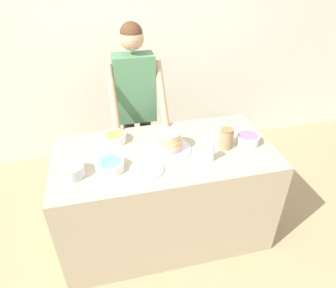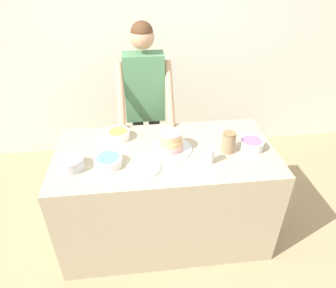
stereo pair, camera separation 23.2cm
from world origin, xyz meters
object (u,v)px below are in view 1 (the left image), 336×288
Objects in this scene: frosting_bowl_purple at (247,139)px; ceramic_plate at (147,169)px; drinking_glass at (210,153)px; stoneware_jar at (226,138)px; frosting_bowl_blue at (110,165)px; person_baker at (135,97)px; frosting_bowl_pink at (71,170)px; frosting_bowl_olive at (115,138)px; cake at (169,142)px.

ceramic_plate is at bearing -169.63° from frosting_bowl_purple.
drinking_glass is 0.75× the size of stoneware_jar.
stoneware_jar reaches higher than frosting_bowl_blue.
frosting_bowl_blue is at bearing 164.98° from ceramic_plate.
person_baker reaches higher than stoneware_jar.
frosting_bowl_pink is 0.97× the size of frosting_bowl_olive.
frosting_bowl_olive is 1.11m from frosting_bowl_purple.
drinking_glass is at bearing 1.89° from ceramic_plate.
ceramic_plate is at bearing -15.02° from frosting_bowl_blue.
stoneware_jar is at bearing -176.42° from frosting_bowl_purple.
frosting_bowl_olive is 1.12× the size of stoneware_jar.
frosting_bowl_olive is at bearing -117.62° from person_baker.
stoneware_jar is (0.94, 0.08, 0.05)m from frosting_bowl_blue.
frosting_bowl_olive is (0.34, 0.38, -0.01)m from frosting_bowl_pink.
stoneware_jar is at bearing -9.39° from cake.
frosting_bowl_blue is 0.27m from ceramic_plate.
ceramic_plate is at bearing -178.11° from drinking_glass.
frosting_bowl_olive is 0.92× the size of frosting_bowl_blue.
frosting_bowl_purple is 1.13× the size of stoneware_jar.
frosting_bowl_pink reaches higher than ceramic_plate.
frosting_bowl_blue is at bearing -110.52° from person_baker.
frosting_bowl_pink is at bearing 177.57° from drinking_glass.
drinking_glass is at bearing -4.03° from frosting_bowl_blue.
frosting_bowl_blue is 1.15m from frosting_bowl_purple.
stoneware_jar is (1.22, 0.09, 0.04)m from frosting_bowl_pink.
frosting_bowl_blue is 1.22× the size of stoneware_jar.
frosting_bowl_blue is (0.27, 0.01, -0.01)m from frosting_bowl_pink.
frosting_bowl_pink is (-0.76, -0.16, -0.02)m from cake.
person_baker is at bearing 128.46° from stoneware_jar.
ceramic_plate is at bearing -6.45° from frosting_bowl_pink.
drinking_glass is at bearing -64.42° from person_baker.
stoneware_jar is at bearing -18.62° from frosting_bowl_olive.
cake reaches higher than drinking_glass.
frosting_bowl_blue is 0.82× the size of ceramic_plate.
drinking_glass is at bearing -2.43° from frosting_bowl_pink.
person_baker is at bearing 69.48° from frosting_bowl_blue.
cake is at bearing -76.76° from person_baker.
stoneware_jar is (0.88, -0.30, 0.04)m from frosting_bowl_olive.
person_baker is 9.59× the size of frosting_bowl_pink.
frosting_bowl_olive is 1.00× the size of frosting_bowl_purple.
frosting_bowl_olive is at bearing 79.77° from frosting_bowl_blue.
frosting_bowl_purple is at bearing -5.50° from cake.
stoneware_jar is (-0.20, -0.01, 0.04)m from frosting_bowl_purple.
frosting_bowl_pink reaches higher than frosting_bowl_olive.
drinking_glass is (0.76, -0.05, 0.02)m from frosting_bowl_blue.
ceramic_plate is 1.50× the size of stoneware_jar.
person_baker is 1.13m from frosting_bowl_purple.
cake is 2.05× the size of stoneware_jar.
frosting_bowl_purple is 0.20m from stoneware_jar.
cake is 0.78m from frosting_bowl_pink.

